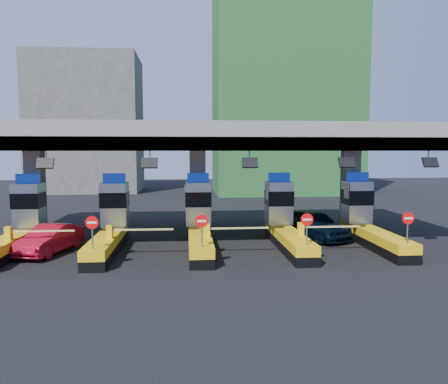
{
  "coord_description": "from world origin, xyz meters",
  "views": [
    {
      "loc": [
        -0.68,
        -24.69,
        5.52
      ],
      "look_at": [
        1.43,
        0.0,
        3.16
      ],
      "focal_mm": 35.0,
      "sensor_mm": 36.0,
      "label": 1
    }
  ],
  "objects": [
    {
      "name": "toll_lane_far_right",
      "position": [
        10.0,
        0.28,
        1.4
      ],
      "size": [
        4.43,
        8.0,
        4.16
      ],
      "color": "black",
      "rests_on": "ground"
    },
    {
      "name": "toll_lane_right",
      "position": [
        5.0,
        0.28,
        1.4
      ],
      "size": [
        4.43,
        8.0,
        4.16
      ],
      "color": "black",
      "rests_on": "ground"
    },
    {
      "name": "van",
      "position": [
        7.22,
        1.79,
        0.91
      ],
      "size": [
        4.12,
        5.78,
        1.83
      ],
      "primitive_type": "imported",
      "rotation": [
        0.0,
        0.0,
        0.41
      ],
      "color": "black",
      "rests_on": "ground"
    },
    {
      "name": "toll_lane_far_left",
      "position": [
        -10.0,
        0.28,
        1.4
      ],
      "size": [
        4.43,
        8.0,
        4.16
      ],
      "color": "black",
      "rests_on": "ground"
    },
    {
      "name": "red_car",
      "position": [
        -8.06,
        -0.86,
        0.76
      ],
      "size": [
        2.76,
        4.89,
        1.53
      ],
      "primitive_type": "imported",
      "rotation": [
        0.0,
        0.0,
        -0.26
      ],
      "color": "#B40D25",
      "rests_on": "ground"
    },
    {
      "name": "toll_canopy",
      "position": [
        0.0,
        2.87,
        6.13
      ],
      "size": [
        28.0,
        12.09,
        7.0
      ],
      "color": "slate",
      "rests_on": "ground"
    },
    {
      "name": "toll_lane_center",
      "position": [
        0.0,
        0.28,
        1.4
      ],
      "size": [
        4.43,
        8.0,
        4.16
      ],
      "color": "black",
      "rests_on": "ground"
    },
    {
      "name": "ground",
      "position": [
        0.0,
        0.0,
        0.0
      ],
      "size": [
        120.0,
        120.0,
        0.0
      ],
      "primitive_type": "plane",
      "color": "black",
      "rests_on": "ground"
    },
    {
      "name": "bg_building_scaffold",
      "position": [
        12.0,
        32.0,
        14.0
      ],
      "size": [
        18.0,
        12.0,
        28.0
      ],
      "primitive_type": "cube",
      "color": "#1E5926",
      "rests_on": "ground"
    },
    {
      "name": "bg_building_concrete",
      "position": [
        -14.0,
        36.0,
        9.0
      ],
      "size": [
        14.0,
        10.0,
        18.0
      ],
      "primitive_type": "cube",
      "color": "#4C4C49",
      "rests_on": "ground"
    },
    {
      "name": "toll_lane_left",
      "position": [
        -5.0,
        0.28,
        1.4
      ],
      "size": [
        4.43,
        8.0,
        4.16
      ],
      "color": "black",
      "rests_on": "ground"
    }
  ]
}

